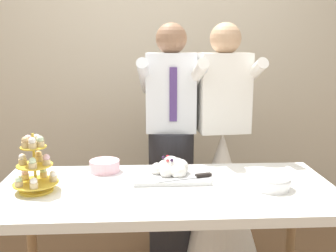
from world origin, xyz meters
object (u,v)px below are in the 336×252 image
person_bride (221,178)px  main_cake_tray (172,171)px  round_cake (105,167)px  person_groom (171,155)px  cupcake_stand (35,167)px  plate_stack (271,183)px  dessert_table (166,200)px

person_bride → main_cake_tray: bearing=-126.8°
round_cake → person_bride: (0.78, 0.42, -0.23)m
round_cake → person_groom: bearing=48.0°
cupcake_stand → main_cake_tray: 0.74m
cupcake_stand → main_cake_tray: bearing=14.0°
main_cake_tray → plate_stack: 0.55m
plate_stack → person_groom: size_ratio=0.12×
cupcake_stand → person_groom: bearing=44.8°
plate_stack → person_bride: (-0.12, 0.73, -0.23)m
person_groom → person_bride: 0.40m
cupcake_stand → person_groom: (0.74, 0.74, -0.16)m
round_cake → person_groom: size_ratio=0.14×
plate_stack → round_cake: bearing=161.4°
plate_stack → round_cake: round_cake is taller
plate_stack → person_groom: bearing=121.8°
dessert_table → plate_stack: bearing=-5.1°
plate_stack → round_cake: size_ratio=0.84×
cupcake_stand → dessert_table: bearing=1.6°
dessert_table → person_bride: bearing=57.6°
round_cake → person_groom: (0.42, 0.47, -0.06)m
person_groom → round_cake: bearing=-132.0°
main_cake_tray → person_groom: 0.57m
main_cake_tray → round_cake: 0.40m
plate_stack → cupcake_stand: bearing=178.6°
person_groom → dessert_table: bearing=-95.7°
main_cake_tray → person_bride: bearing=53.2°
dessert_table → cupcake_stand: 0.70m
person_bride → dessert_table: bearing=-122.4°
dessert_table → main_cake_tray: size_ratio=4.17×
cupcake_stand → plate_stack: size_ratio=1.50×
plate_stack → round_cake: (-0.90, 0.30, 0.00)m
dessert_table → person_groom: person_groom is taller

